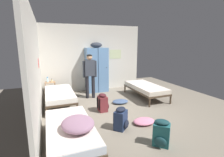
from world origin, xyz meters
TOP-DOWN VIEW (x-y plane):
  - ground_plane at (0.00, 0.00)m, footprint 8.09×8.09m
  - room_backdrop at (-1.15, 1.18)m, footprint 4.33×5.12m
  - locker_bank at (0.08, 2.25)m, footprint 0.90×0.55m
  - shelf_unit at (-1.80, 2.21)m, footprint 0.38×0.30m
  - bed_left_front at (-1.55, -1.47)m, footprint 0.90×1.90m
  - bed_right at (1.55, 0.74)m, footprint 0.90×1.90m
  - bed_left_rear at (-1.55, 1.06)m, footprint 0.90×1.90m
  - bedding_heap at (-1.43, -1.71)m, footprint 0.59×0.69m
  - person_traveler at (-0.41, 1.46)m, footprint 0.52×0.25m
  - water_bottle at (-1.88, 2.23)m, footprint 0.07×0.07m
  - lotion_bottle at (-1.73, 2.17)m, footprint 0.06×0.06m
  - backpack_maroon at (-0.37, 0.07)m, footprint 0.34×0.33m
  - backpack_teal at (0.16, -2.06)m, footprint 0.42×0.42m
  - backpack_navy at (-0.32, -1.16)m, footprint 0.42×0.42m
  - clothes_pile_denim at (0.41, 0.50)m, footprint 0.56×0.43m
  - clothes_pile_pink at (0.35, -1.12)m, footprint 0.57×0.43m

SIDE VIEW (x-z plane):
  - ground_plane at x=0.00m, z-range 0.00..0.00m
  - clothes_pile_denim at x=0.41m, z-range 0.00..0.12m
  - clothes_pile_pink at x=0.35m, z-range 0.00..0.13m
  - backpack_maroon at x=-0.37m, z-range -0.02..0.53m
  - backpack_teal at x=0.16m, z-range -0.02..0.53m
  - backpack_navy at x=-0.32m, z-range -0.02..0.53m
  - shelf_unit at x=-1.80m, z-range 0.06..0.63m
  - bed_left_front at x=-1.55m, z-range 0.14..0.63m
  - bed_right at x=1.55m, z-range 0.14..0.63m
  - bed_left_rear at x=-1.55m, z-range 0.14..0.63m
  - bedding_heap at x=-1.43m, z-range 0.49..0.71m
  - lotion_bottle at x=-1.73m, z-range 0.56..0.69m
  - water_bottle at x=-1.88m, z-range 0.56..0.76m
  - locker_bank at x=0.08m, z-range -0.07..2.00m
  - person_traveler at x=-0.41m, z-range 0.17..1.81m
  - room_backdrop at x=-1.15m, z-range 0.00..2.79m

